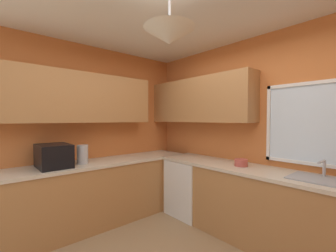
# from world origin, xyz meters

# --- Properties ---
(room_shell) EXTENTS (3.98, 3.38, 2.68)m
(room_shell) POSITION_xyz_m (-0.37, 0.46, 1.76)
(room_shell) COLOR #D17238
(room_shell) RESTS_ON ground_plane
(counter_run_left) EXTENTS (0.65, 2.99, 0.89)m
(counter_run_left) POSITION_xyz_m (-1.62, 0.00, 0.45)
(counter_run_left) COLOR #AD7542
(counter_run_left) RESTS_ON ground_plane
(counter_run_back) EXTENTS (3.07, 0.65, 0.89)m
(counter_run_back) POSITION_xyz_m (0.21, 1.32, 0.45)
(counter_run_back) COLOR #AD7542
(counter_run_back) RESTS_ON ground_plane
(dishwasher) EXTENTS (0.60, 0.60, 0.85)m
(dishwasher) POSITION_xyz_m (-0.96, 1.29, 0.42)
(dishwasher) COLOR white
(dishwasher) RESTS_ON ground_plane
(microwave) EXTENTS (0.48, 0.36, 0.29)m
(microwave) POSITION_xyz_m (-1.62, -0.52, 1.04)
(microwave) COLOR black
(microwave) RESTS_ON counter_run_left
(kettle) EXTENTS (0.14, 0.14, 0.26)m
(kettle) POSITION_xyz_m (-1.60, -0.17, 1.02)
(kettle) COLOR #B7B7BC
(kettle) RESTS_ON counter_run_left
(sink_assembly) EXTENTS (0.52, 0.40, 0.19)m
(sink_assembly) POSITION_xyz_m (0.76, 1.33, 0.90)
(sink_assembly) COLOR #9EA0A5
(sink_assembly) RESTS_ON counter_run_back
(bowl) EXTENTS (0.16, 0.16, 0.09)m
(bowl) POSITION_xyz_m (-0.10, 1.32, 0.94)
(bowl) COLOR #B74C42
(bowl) RESTS_ON counter_run_back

